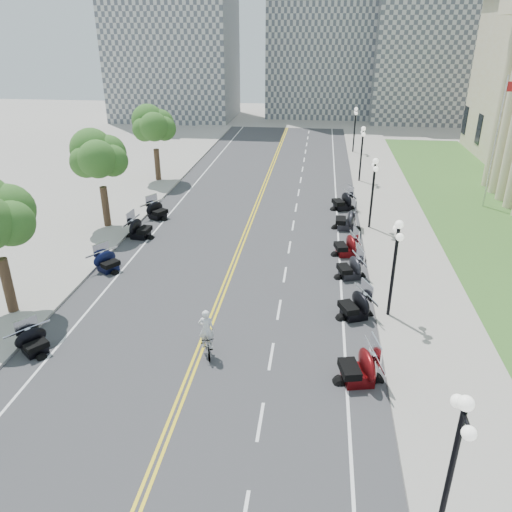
{
  "coord_description": "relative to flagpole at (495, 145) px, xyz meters",
  "views": [
    {
      "loc": [
        4.82,
        -17.89,
        13.03
      ],
      "look_at": [
        1.76,
        6.03,
        2.0
      ],
      "focal_mm": 35.0,
      "sensor_mm": 36.0,
      "label": 1
    }
  ],
  "objects": [
    {
      "name": "edge_line_north",
      "position": [
        -11.6,
        -12.0,
        -4.99
      ],
      "size": [
        0.12,
        90.0,
        0.0
      ],
      "primitive_type": "cube",
      "color": "white",
      "rests_on": "road"
    },
    {
      "name": "lane_dash_9",
      "position": [
        -14.8,
        -10.0,
        -4.99
      ],
      "size": [
        0.12,
        2.0,
        0.0
      ],
      "primitive_type": "cube",
      "color": "white",
      "rests_on": "road"
    },
    {
      "name": "street_lamp_4",
      "position": [
        -9.4,
        6.0,
        -2.4
      ],
      "size": [
        0.5,
        1.2,
        4.9
      ],
      "primitive_type": null,
      "color": "black",
      "rests_on": "sidewalk_north"
    },
    {
      "name": "bicycle",
      "position": [
        -17.59,
        -22.18,
        -4.47
      ],
      "size": [
        1.07,
        1.85,
        1.07
      ],
      "primitive_type": "imported",
      "rotation": [
        0.0,
        0.0,
        0.34
      ],
      "color": "#A51414",
      "rests_on": "road"
    },
    {
      "name": "cyclist_rider",
      "position": [
        -17.59,
        -22.18,
        -2.99
      ],
      "size": [
        0.68,
        0.45,
        1.88
      ],
      "primitive_type": "imported",
      "rotation": [
        0.0,
        0.0,
        3.14
      ],
      "color": "silver",
      "rests_on": "bicycle"
    },
    {
      "name": "motorcycle_s_8",
      "position": [
        -25.01,
        -9.61,
        -4.26
      ],
      "size": [
        2.33,
        2.33,
        1.48
      ],
      "primitive_type": null,
      "rotation": [
        0.0,
        0.0,
        1.46
      ],
      "color": "black",
      "rests_on": "road"
    },
    {
      "name": "road",
      "position": [
        -18.0,
        -12.0,
        -5.0
      ],
      "size": [
        16.0,
        90.0,
        0.01
      ],
      "primitive_type": "cube",
      "color": "#333335",
      "rests_on": "ground"
    },
    {
      "name": "street_lamp_5",
      "position": [
        -9.4,
        18.0,
        -2.4
      ],
      "size": [
        0.5,
        1.2,
        4.9
      ],
      "primitive_type": null,
      "color": "black",
      "rests_on": "sidewalk_north"
    },
    {
      "name": "motorcycle_s_9",
      "position": [
        -25.01,
        -5.77,
        -4.3
      ],
      "size": [
        2.73,
        2.73,
        1.39
      ],
      "primitive_type": null,
      "rotation": [
        0.0,
        0.0,
        1.03
      ],
      "color": "black",
      "rests_on": "road"
    },
    {
      "name": "sidewalk_north",
      "position": [
        -7.5,
        -12.0,
        -4.92
      ],
      "size": [
        5.0,
        90.0,
        0.15
      ],
      "primitive_type": "cube",
      "color": "#9E9991",
      "rests_on": "ground"
    },
    {
      "name": "lane_dash_5",
      "position": [
        -14.8,
        -26.0,
        -4.99
      ],
      "size": [
        0.12,
        2.0,
        0.0
      ],
      "primitive_type": "cube",
      "color": "white",
      "rests_on": "road"
    },
    {
      "name": "lane_dash_11",
      "position": [
        -14.8,
        -2.0,
        -4.99
      ],
      "size": [
        0.12,
        2.0,
        0.0
      ],
      "primitive_type": "cube",
      "color": "white",
      "rests_on": "road"
    },
    {
      "name": "street_lamp_3",
      "position": [
        -9.4,
        -6.0,
        -2.4
      ],
      "size": [
        0.5,
        1.2,
        4.9
      ],
      "primitive_type": null,
      "color": "black",
      "rests_on": "sidewalk_north"
    },
    {
      "name": "lane_dash_8",
      "position": [
        -14.8,
        -14.0,
        -4.99
      ],
      "size": [
        0.12,
        2.0,
        0.0
      ],
      "primitive_type": "cube",
      "color": "white",
      "rests_on": "road"
    },
    {
      "name": "edge_line_south",
      "position": [
        -24.4,
        -12.0,
        -4.99
      ],
      "size": [
        0.12,
        90.0,
        0.0
      ],
      "primitive_type": "cube",
      "color": "white",
      "rests_on": "road"
    },
    {
      "name": "street_lamp_1",
      "position": [
        -9.4,
        -30.0,
        -2.4
      ],
      "size": [
        0.5,
        1.2,
        4.9
      ],
      "primitive_type": null,
      "color": "black",
      "rests_on": "sidewalk_north"
    },
    {
      "name": "sidewalk_south",
      "position": [
        -28.5,
        -12.0,
        -4.92
      ],
      "size": [
        5.0,
        90.0,
        0.15
      ],
      "primitive_type": "cube",
      "color": "#9E9991",
      "rests_on": "ground"
    },
    {
      "name": "lane_dash_6",
      "position": [
        -14.8,
        -22.0,
        -4.99
      ],
      "size": [
        0.12,
        2.0,
        0.0
      ],
      "primitive_type": "cube",
      "color": "white",
      "rests_on": "road"
    },
    {
      "name": "centerline_yellow_a",
      "position": [
        -18.12,
        -12.0,
        -4.99
      ],
      "size": [
        0.12,
        90.0,
        0.0
      ],
      "primitive_type": "cube",
      "color": "yellow",
      "rests_on": "road"
    },
    {
      "name": "motorcycle_n_6",
      "position": [
        -11.07,
        -18.21,
        -4.26
      ],
      "size": [
        2.77,
        2.77,
        1.47
      ],
      "primitive_type": null,
      "rotation": [
        0.0,
        0.0,
        -1.16
      ],
      "color": "black",
      "rests_on": "road"
    },
    {
      "name": "lane_dash_7",
      "position": [
        -14.8,
        -18.0,
        -4.99
      ],
      "size": [
        0.12,
        2.0,
        0.0
      ],
      "primitive_type": "cube",
      "color": "white",
      "rests_on": "road"
    },
    {
      "name": "motorcycle_n_5",
      "position": [
        -11.18,
        -23.22,
        -4.22
      ],
      "size": [
        2.67,
        2.67,
        1.56
      ],
      "primitive_type": null,
      "rotation": [
        0.0,
        0.0,
        -1.35
      ],
      "color": "#590A0C",
      "rests_on": "road"
    },
    {
      "name": "lane_dash_13",
      "position": [
        -14.8,
        6.0,
        -4.99
      ],
      "size": [
        0.12,
        2.0,
        0.0
      ],
      "primitive_type": "cube",
      "color": "white",
      "rests_on": "road"
    },
    {
      "name": "centerline_yellow_b",
      "position": [
        -17.88,
        -12.0,
        -4.99
      ],
      "size": [
        0.12,
        90.0,
        0.0
      ],
      "primitive_type": "cube",
      "color": "yellow",
      "rests_on": "road"
    },
    {
      "name": "street_lamp_2",
      "position": [
        -9.4,
        -18.0,
        -2.4
      ],
      "size": [
        0.5,
        1.2,
        4.9
      ],
      "primitive_type": null,
      "color": "black",
      "rests_on": "sidewalk_north"
    },
    {
      "name": "tree_4",
      "position": [
        -28.0,
        4.0,
        -0.25
      ],
      "size": [
        4.8,
        4.8,
        9.2
      ],
      "primitive_type": null,
      "color": "#235619",
      "rests_on": "sidewalk_south"
    },
    {
      "name": "lane_dash_17",
      "position": [
        -14.8,
        22.0,
        -4.99
      ],
      "size": [
        0.12,
        2.0,
        0.0
      ],
      "primitive_type": "cube",
      "color": "white",
      "rests_on": "road"
    },
    {
      "name": "distant_block_b",
      "position": [
        -14.0,
        46.0,
        10.0
      ],
      "size": [
        16.0,
        12.0,
        30.0
      ],
      "primitive_type": "cube",
      "color": "gray",
      "rests_on": "ground"
    },
    {
      "name": "lane_dash_10",
      "position": [
        -14.8,
        -6.0,
        -4.99
      ],
      "size": [
        0.12,
        2.0,
        0.0
      ],
      "primitive_type": "cube",
      "color": "white",
      "rests_on": "road"
    },
    {
      "name": "motorcycle_n_8",
      "position": [
        -11.22,
        -10.74,
        -4.27
      ],
      "size": [
        2.5,
        2.5,
        1.45
      ],
      "primitive_type": null,
      "rotation": [
        0.0,
        0.0,
        -1.34
      ],
      "color": "#590A0C",
      "rests_on": "road"
    },
    {
      "name": "motorcycle_s_7",
      "position": [
        -25.17,
        -14.79,
        -4.35
      ],
      "size": [
        2.59,
        2.59,
        1.31
      ],
      "primitive_type": null,
      "rotation": [
        0.0,
        0.0,
        0.98
      ],
      "color": "black",
      "rests_on": "road"
    },
    {
      "name": "lane_dash_18",
      "position": [
        -14.8,
        26.0,
        -4.99
      ],
      "size": [
        0.12,
        2.0,
        0.0
      ],
      "primitive_type": "cube",
      "color": "white",
      "rests_on": "road"
    },
    {
      "name": "flagpole",
      "position": [
        0.0,
        0.0,
        0.0
      ],
      "size": [
        1.1,
        0.2,
        10.0
      ],
      "primitive_type": null,
      "color": "silver",
      "rests_on": "ground"
    },
    {
      "name": "motorcycle_n_7",
      "position": [
        -11.11,
        -13.87,
        -4.3
      ],
      "size": [
        2.51,
        2.51,
        1.4
      ],
      "primitive_type": null,
      "rotation": [
        0.0,
        0.0,
        -1.27
      ],
      "color": "black",
      "rests_on": "road"
    },
    {
      "name": "lane_dash_14",
      "position": [
        -14.8,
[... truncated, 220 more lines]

